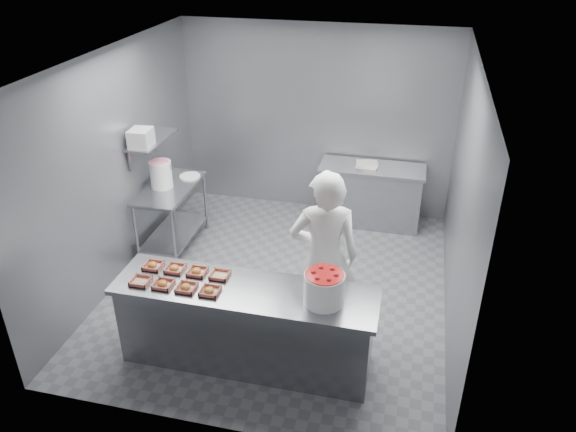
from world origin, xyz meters
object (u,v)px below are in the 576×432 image
object	(u,v)px
prep_table	(172,208)
back_counter	(370,195)
tray_4	(153,265)
tray_7	(220,275)
tray_5	(175,268)
tray_2	(186,287)
service_counter	(246,325)
tray_6	(197,271)
tray_0	(141,281)
appliance	(141,138)
strawberry_tub	(324,287)
glaze_bucket	(161,174)
tray_3	(210,291)
tray_1	(163,284)
worker	(324,258)

from	to	relation	value
prep_table	back_counter	world-z (taller)	same
tray_4	tray_7	world-z (taller)	tray_4
back_counter	tray_5	world-z (taller)	tray_5
tray_5	prep_table	bearing A→B (deg)	115.57
tray_2	tray_5	bearing A→B (deg)	130.58
service_counter	tray_6	xyz separation A→B (m)	(-0.54, 0.14, 0.47)
back_counter	tray_0	size ratio (longest dim) A/B	8.01
tray_5	appliance	xyz separation A→B (m)	(-1.04, 1.54, 0.75)
tray_2	strawberry_tub	xyz separation A→B (m)	(1.32, 0.11, 0.14)
back_counter	glaze_bucket	size ratio (longest dim) A/B	3.41
appliance	glaze_bucket	bearing A→B (deg)	68.65
tray_3	tray_5	world-z (taller)	same
prep_table	tray_1	distance (m)	2.29
tray_5	worker	bearing A→B (deg)	17.57
appliance	tray_4	bearing A→B (deg)	-67.18
tray_4	appliance	world-z (taller)	appliance
tray_1	tray_3	world-z (taller)	same
back_counter	prep_table	bearing A→B (deg)	-152.99
tray_6	strawberry_tub	size ratio (longest dim) A/B	0.49
tray_6	strawberry_tub	xyz separation A→B (m)	(1.32, -0.17, 0.14)
worker	tray_7	bearing A→B (deg)	12.28
service_counter	prep_table	size ratio (longest dim) A/B	2.17
prep_table	tray_1	size ratio (longest dim) A/B	6.40
tray_2	appliance	xyz separation A→B (m)	(-1.28, 1.82, 0.75)
appliance	tray_2	bearing A→B (deg)	-59.48
tray_1	tray_0	bearing A→B (deg)	180.00
tray_2	tray_3	bearing A→B (deg)	0.00
prep_table	tray_6	world-z (taller)	tray_6
tray_0	glaze_bucket	bearing A→B (deg)	109.14
tray_2	tray_6	distance (m)	0.28
tray_5	tray_4	bearing A→B (deg)	180.00
back_counter	tray_5	xyz separation A→B (m)	(-1.68, -3.11, 0.47)
worker	glaze_bucket	world-z (taller)	worker
tray_2	glaze_bucket	size ratio (longest dim) A/B	0.43
prep_table	appliance	bearing A→B (deg)	-122.20
back_counter	glaze_bucket	bearing A→B (deg)	-153.58
back_counter	tray_4	world-z (taller)	tray_4
tray_0	tray_4	distance (m)	0.28
tray_5	back_counter	bearing A→B (deg)	61.56
tray_7	glaze_bucket	size ratio (longest dim) A/B	0.43
prep_table	worker	xyz separation A→B (m)	(2.32, -1.35, 0.38)
tray_6	tray_7	bearing A→B (deg)	0.00
service_counter	appliance	distance (m)	2.76
service_counter	tray_4	size ratio (longest dim) A/B	13.88
strawberry_tub	tray_1	bearing A→B (deg)	-175.90
tray_0	tray_7	xyz separation A→B (m)	(0.72, 0.28, 0.00)
tray_1	appliance	bearing A→B (deg)	119.65
tray_3	service_counter	bearing A→B (deg)	24.73
tray_2	tray_4	bearing A→B (deg)	149.72
tray_7	appliance	distance (m)	2.29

